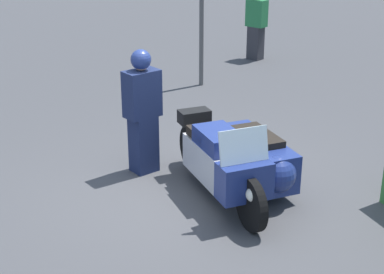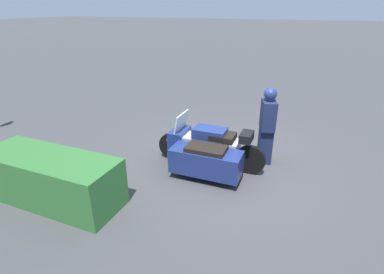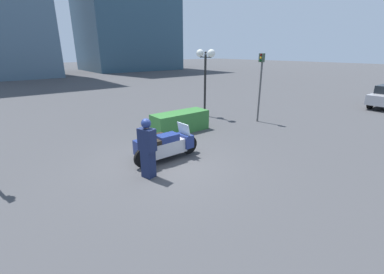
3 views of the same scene
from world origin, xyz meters
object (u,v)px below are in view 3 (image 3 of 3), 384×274
object	(u,v)px
officer_rider	(147,147)
traffic_light_near	(260,78)
police_motorcycle	(164,144)
twin_lamp_post	(205,62)
hedge_bush_curbside	(180,122)

from	to	relation	value
officer_rider	traffic_light_near	size ratio (longest dim) A/B	0.52
police_motorcycle	twin_lamp_post	size ratio (longest dim) A/B	0.69
police_motorcycle	officer_rider	world-z (taller)	officer_rider
hedge_bush_curbside	twin_lamp_post	bearing A→B (deg)	28.73
police_motorcycle	traffic_light_near	distance (m)	6.55
officer_rider	twin_lamp_post	bearing A→B (deg)	-161.30
twin_lamp_post	traffic_light_near	distance (m)	2.98
officer_rider	traffic_light_near	xyz separation A→B (m)	(7.37, 1.90, 1.29)
twin_lamp_post	officer_rider	bearing A→B (deg)	-143.50
officer_rider	traffic_light_near	distance (m)	7.72
hedge_bush_curbside	twin_lamp_post	distance (m)	4.00
officer_rider	hedge_bush_curbside	distance (m)	4.44
officer_rider	traffic_light_near	world-z (taller)	traffic_light_near
police_motorcycle	officer_rider	distance (m)	1.53
officer_rider	twin_lamp_post	distance (m)	7.78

